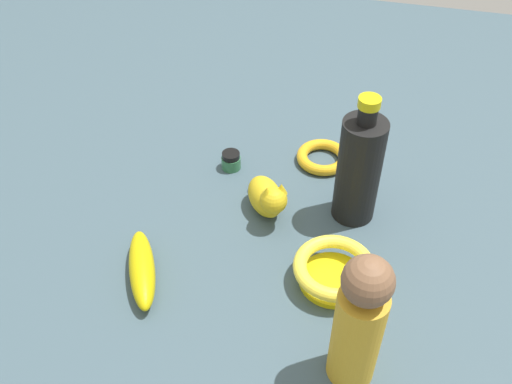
% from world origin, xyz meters
% --- Properties ---
extents(ground, '(2.00, 2.00, 0.00)m').
position_xyz_m(ground, '(0.00, 0.00, 0.00)').
color(ground, '#384C56').
extents(person_figure_adult, '(0.08, 0.08, 0.24)m').
position_xyz_m(person_figure_adult, '(0.21, -0.26, 0.12)').
color(person_figure_adult, gold).
rests_on(person_figure_adult, ground).
extents(banana, '(0.11, 0.17, 0.04)m').
position_xyz_m(banana, '(-0.15, -0.17, 0.02)').
color(banana, '#B6A409').
rests_on(banana, ground).
extents(cat_figurine, '(0.10, 0.12, 0.09)m').
position_xyz_m(cat_figurine, '(0.01, 0.03, 0.04)').
color(cat_figurine, gold).
rests_on(cat_figurine, ground).
extents(bangle, '(0.11, 0.11, 0.02)m').
position_xyz_m(bangle, '(0.09, 0.20, 0.01)').
color(bangle, gold).
rests_on(bangle, ground).
extents(bowl, '(0.14, 0.14, 0.05)m').
position_xyz_m(bowl, '(0.16, -0.11, 0.03)').
color(bowl, gold).
rests_on(bowl, ground).
extents(nail_polish_jar, '(0.04, 0.04, 0.04)m').
position_xyz_m(nail_polish_jar, '(-0.09, 0.14, 0.02)').
color(nail_polish_jar, '#2E6741').
rests_on(nail_polish_jar, ground).
extents(bottle_tall, '(0.08, 0.08, 0.26)m').
position_xyz_m(bottle_tall, '(0.17, 0.07, 0.11)').
color(bottle_tall, black).
rests_on(bottle_tall, ground).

